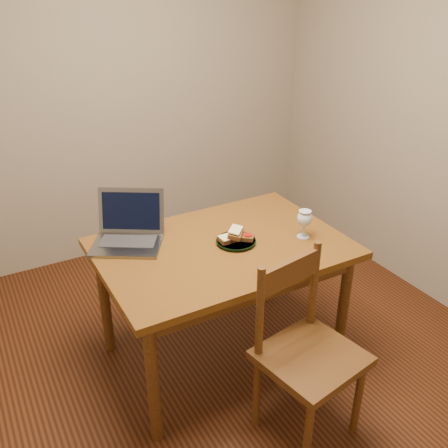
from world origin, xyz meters
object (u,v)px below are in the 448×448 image
plate (236,241)px  milk_glass (304,224)px  table (222,259)px  laptop (129,229)px  chair (308,345)px

plate → milk_glass: milk_glass is taller
table → laptop: size_ratio=2.73×
plate → laptop: (-0.49, 0.31, 0.06)m
milk_glass → laptop: (-0.84, 0.43, -0.01)m
table → chair: (0.09, -0.65, -0.15)m
table → laptop: 0.53m
chair → plate: bearing=81.3°
laptop → table: bearing=-3.8°
table → plate: 0.12m
chair → milk_glass: (0.34, 0.51, 0.31)m
chair → plate: chair is taller
table → chair: size_ratio=2.58×
plate → table: bearing=166.7°
chair → milk_glass: 0.69m
chair → laptop: laptop is taller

